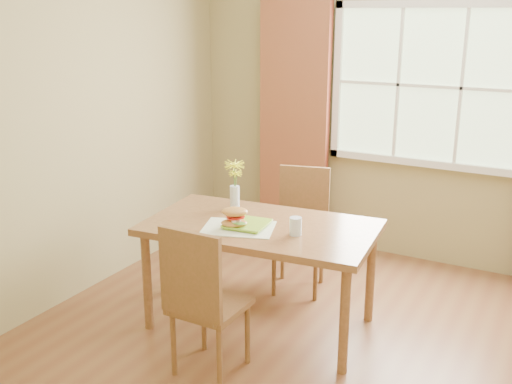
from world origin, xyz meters
The scene contains 11 objects.
room centered at (0.00, 0.00, 1.35)m, with size 4.24×3.84×2.74m.
window centered at (0.00, 1.87, 1.50)m, with size 1.62×0.06×1.32m.
curtain_left centered at (-1.15, 1.78, 1.10)m, with size 0.65×0.08×2.20m, color maroon.
dining_table centered at (-0.65, 0.22, 0.66)m, with size 1.58×0.99×0.73m.
chair_near centered at (-0.65, -0.48, 0.52)m, with size 0.40×0.40×0.95m.
chair_far centered at (-0.67, 0.92, 0.51)m, with size 0.47×0.47×0.94m.
placemat centered at (-0.74, 0.09, 0.74)m, with size 0.45×0.33×0.01m, color beige.
plate centered at (-0.71, 0.14, 0.74)m, with size 0.26×0.26×0.01m, color #8BC030.
croissant_sandwich centered at (-0.75, 0.06, 0.81)m, with size 0.21×0.18×0.13m.
water_glass centered at (-0.37, 0.16, 0.79)m, with size 0.08×0.08×0.11m.
flower_vase centered at (-0.96, 0.41, 0.94)m, with size 0.14×0.14×0.35m.
Camera 1 is at (1.10, -3.04, 2.07)m, focal length 42.00 mm.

